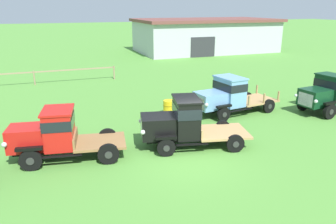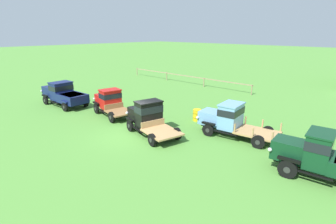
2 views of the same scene
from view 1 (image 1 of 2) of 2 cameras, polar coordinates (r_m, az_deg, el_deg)
name	(u,v)px [view 1 (image 1 of 2)]	position (r m, az deg, el deg)	size (l,w,h in m)	color
ground_plane	(185,158)	(13.54, 2.93, -8.04)	(240.00, 240.00, 0.00)	#518E38
farm_shed	(205,35)	(46.03, 6.48, 13.18)	(18.51, 10.41, 4.32)	#B2B7BC
vintage_truck_second_in_line	(55,134)	(13.78, -19.04, -3.58)	(4.77, 2.48, 2.10)	black
vintage_truck_midrow_center	(182,123)	(14.24, 2.48, -1.84)	(5.02, 2.81, 2.21)	black
vintage_truck_far_side	(227,95)	(18.89, 10.28, 2.89)	(5.35, 2.62, 2.16)	black
vintage_truck_back_of_row	(333,93)	(21.34, 26.81, 2.92)	(4.95, 2.42, 2.23)	black
oil_drum_beside_row	(169,108)	(18.48, 0.16, 0.69)	(0.66, 0.66, 0.89)	gold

